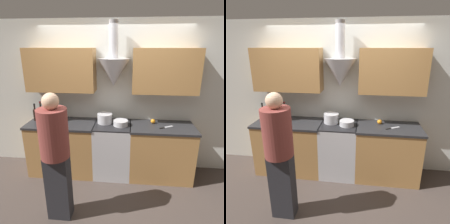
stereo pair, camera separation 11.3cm
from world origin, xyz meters
The scene contains 15 objects.
ground_plane centered at (0.00, 0.00, 0.00)m, with size 12.00×12.00×0.00m, color #423833.
wall_back centered at (-0.02, 0.58, 1.46)m, with size 8.40×0.52×2.60m.
counter_left centered at (-0.87, 0.31, 0.47)m, with size 1.16×0.62×0.93m.
counter_right centered at (0.82, 0.31, 0.47)m, with size 1.05×0.62×0.93m.
stove_range centered at (0.00, 0.31, 0.47)m, with size 0.61×0.60×0.93m.
wine_bottle_0 centered at (-1.36, 0.37, 1.05)m, with size 0.07×0.07×0.30m.
wine_bottle_1 centered at (-1.26, 0.39, 1.07)m, with size 0.07×0.07×0.34m.
wine_bottle_2 centered at (-1.16, 0.40, 1.07)m, with size 0.08×0.08×0.33m.
wine_bottle_3 centered at (-1.06, 0.38, 1.06)m, with size 0.07×0.07×0.32m.
wine_bottle_4 centered at (-0.95, 0.38, 1.07)m, with size 0.07×0.07×0.34m.
stock_pot centered at (-0.14, 0.37, 1.01)m, with size 0.25×0.25×0.16m.
mixing_bowl centered at (0.14, 0.28, 0.98)m, with size 0.24×0.24×0.09m.
orange_fruit centered at (0.67, 0.42, 0.97)m, with size 0.08×0.08×0.08m.
chefs_knife centered at (0.87, 0.26, 0.94)m, with size 0.24×0.15×0.01m.
person_foreground_left centered at (-0.60, -0.72, 0.93)m, with size 0.35×0.35×1.69m.
Camera 2 is at (0.40, -2.76, 2.17)m, focal length 32.00 mm.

